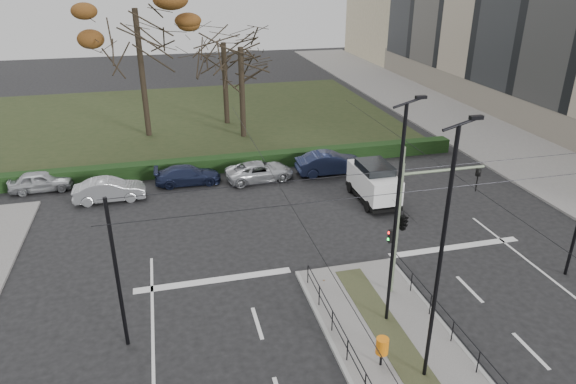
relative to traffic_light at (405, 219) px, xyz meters
name	(u,v)px	position (x,y,z in m)	size (l,w,h in m)	color
ground	(389,336)	(-1.57, -2.57, -3.52)	(140.00, 140.00, 0.00)	black
median_island	(420,383)	(-1.57, -5.07, -3.45)	(4.40, 15.00, 0.14)	slate
sidewalk_east	(478,132)	(16.43, 19.43, -3.45)	(8.00, 90.00, 0.14)	slate
park	(180,119)	(-7.57, 29.43, -3.47)	(38.00, 26.00, 0.10)	#222D16
hedge	(191,166)	(-7.57, 16.03, -3.02)	(38.00, 1.00, 1.00)	black
median_railing	(424,364)	(-1.57, -5.17, -2.55)	(4.14, 13.24, 0.92)	black
catenary	(378,237)	(-1.57, -0.95, -0.10)	(20.00, 34.00, 6.00)	black
traffic_light	(405,219)	(0.00, 0.00, 0.00)	(3.95, 2.22, 5.81)	gray
litter_bin	(382,346)	(-2.56, -4.02, -2.58)	(0.44, 0.44, 1.13)	black
streetlamp_median_near	(441,258)	(-1.29, -4.82, 1.21)	(0.75, 0.15, 9.03)	black
streetlamp_median_far	(396,216)	(-1.29, -1.72, 1.13)	(0.74, 0.15, 8.87)	black
parked_car_first	(41,181)	(-16.78, 15.40, -2.89)	(1.50, 3.72, 1.27)	#B6B9BF
parked_car_second	(109,190)	(-12.56, 12.85, -2.85)	(1.43, 4.11, 1.35)	#B6B9BF
parked_car_third	(188,175)	(-7.88, 14.27, -2.92)	(1.69, 4.15, 1.20)	#1C2341
parked_car_fourth	(260,171)	(-3.30, 13.77, -2.91)	(2.03, 4.41, 1.23)	#B6B9BF
white_van	(374,181)	(2.62, 9.06, -2.30)	(2.02, 4.36, 2.35)	white
rust_tree	(135,8)	(-10.28, 25.15, 6.39)	(7.96, 7.96, 12.93)	black
bare_tree_center	(224,49)	(-3.57, 27.15, 2.94)	(6.93, 6.93, 9.12)	black
bare_tree_near	(241,54)	(-2.80, 23.00, 3.10)	(4.96, 4.96, 9.38)	black
parked_car_fifth	(330,163)	(1.48, 13.72, -2.77)	(1.59, 4.56, 1.50)	#1C2341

